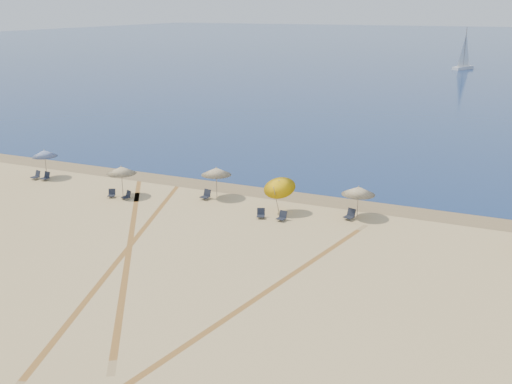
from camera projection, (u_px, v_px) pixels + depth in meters
ground at (64, 354)px, 24.56m from camera, size 160.00×160.00×0.00m
ocean at (475, 44)px, 220.84m from camera, size 500.00×500.00×0.00m
wet_sand at (277, 194)px, 45.49m from camera, size 500.00×500.00×0.00m
umbrella_0 at (44, 153)px, 49.14m from camera, size 2.11×2.11×2.45m
umbrella_1 at (121, 170)px, 44.34m from camera, size 2.25×2.25×2.39m
umbrella_2 at (216, 171)px, 44.00m from camera, size 2.26×2.26×2.40m
umbrella_3 at (279, 185)px, 40.69m from camera, size 2.24×2.25×2.81m
umbrella_4 at (358, 191)px, 39.90m from camera, size 2.29×2.29×2.25m
chair_0 at (36, 175)px, 49.22m from camera, size 0.74×0.81×0.71m
chair_1 at (46, 177)px, 48.92m from camera, size 0.64×0.73×0.69m
chair_2 at (112, 194)px, 44.60m from camera, size 0.72×0.76×0.62m
chair_3 at (127, 195)px, 44.14m from camera, size 0.73×0.78×0.64m
chair_4 at (206, 195)px, 44.14m from camera, size 0.72×0.80×0.73m
chair_5 at (261, 214)px, 40.27m from camera, size 0.73×0.78×0.65m
chair_6 at (282, 216)px, 39.74m from camera, size 0.63×0.71×0.66m
chair_7 at (350, 215)px, 39.96m from camera, size 0.79×0.86×0.73m
sailboat_1 at (464, 57)px, 132.62m from camera, size 4.28×6.34×9.38m
tire_tracks at (158, 262)px, 33.34m from camera, size 46.28×42.94×0.00m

